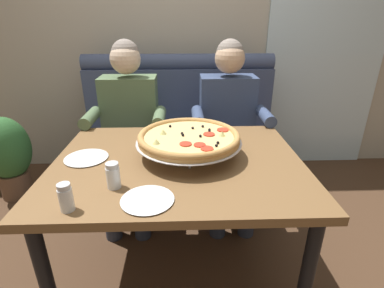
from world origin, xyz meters
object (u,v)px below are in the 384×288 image
dining_table (178,175)px  diner_left (129,123)px  shaker_pepper_flakes (113,177)px  diner_right (229,122)px  plate_near_right (147,198)px  booth_bench (180,147)px  pizza (189,138)px  potted_plant (8,154)px  patio_chair (298,97)px  shaker_oregano (66,199)px  plate_near_left (86,157)px

dining_table → diner_left: 0.77m
shaker_pepper_flakes → diner_right: bearing=56.0°
plate_near_right → booth_bench: bearing=84.9°
diner_left → pizza: (0.42, -0.63, 0.14)m
booth_bench → plate_near_right: booth_bench is taller
potted_plant → diner_left: bearing=-10.6°
pizza → potted_plant: size_ratio=0.76×
patio_chair → plate_near_right: bearing=-122.1°
diner_right → plate_near_right: 1.14m
dining_table → diner_right: (0.36, 0.68, 0.05)m
shaker_oregano → plate_near_left: (-0.06, 0.43, -0.04)m
diner_right → patio_chair: size_ratio=1.48×
diner_left → pizza: 0.77m
pizza → patio_chair: pizza is taller
booth_bench → diner_right: size_ratio=1.26×
diner_left → shaker_oregano: size_ratio=11.54×
diner_right → pizza: bearing=-115.7°
plate_near_left → diner_left: bearing=81.0°
diner_right → booth_bench: bearing=143.5°
diner_left → plate_near_left: 0.66m
shaker_oregano → plate_near_right: 0.29m
diner_left → plate_near_right: 1.06m
booth_bench → patio_chair: bearing=39.2°
plate_near_right → pizza: bearing=66.8°
diner_left → potted_plant: 1.10m
dining_table → shaker_oregano: shaker_oregano is taller
plate_near_right → patio_chair: patio_chair is taller
diner_right → plate_near_right: bearing=-114.8°
dining_table → shaker_pepper_flakes: shaker_pepper_flakes is taller
plate_near_left → plate_near_right: same height
potted_plant → plate_near_right: bearing=-43.8°
potted_plant → pizza: bearing=-29.6°
pizza → patio_chair: (1.37, 2.06, -0.32)m
plate_near_right → plate_near_left: bearing=132.3°
diner_right → patio_chair: 1.80m
booth_bench → dining_table: booth_bench is taller
booth_bench → pizza: booth_bench is taller
booth_bench → plate_near_right: 1.35m
patio_chair → plate_near_left: bearing=-132.3°
shaker_pepper_flakes → plate_near_left: 0.34m
patio_chair → shaker_pepper_flakes: bearing=-125.7°
booth_bench → diner_right: (0.36, -0.27, 0.31)m
pizza → patio_chair: size_ratio=0.62×
shaker_pepper_flakes → plate_near_left: (-0.20, 0.28, -0.04)m
plate_near_left → diner_right: bearing=38.3°
booth_bench → plate_near_left: (-0.46, -0.92, 0.36)m
diner_right → patio_chair: (1.07, 1.43, -0.19)m
shaker_pepper_flakes → shaker_oregano: size_ratio=1.02×
plate_near_left → dining_table: bearing=-4.0°
plate_near_right → potted_plant: 1.81m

